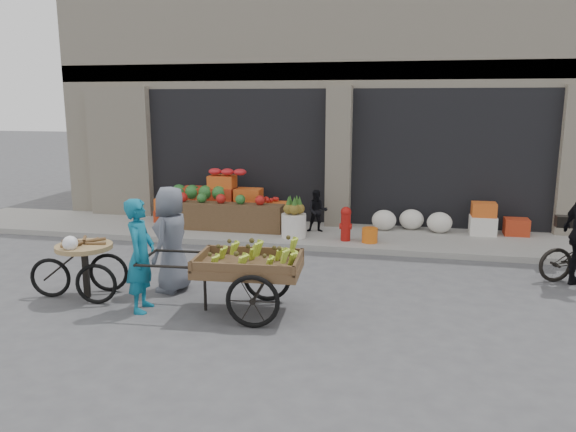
% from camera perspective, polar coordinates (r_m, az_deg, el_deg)
% --- Properties ---
extents(ground, '(80.00, 80.00, 0.00)m').
position_cam_1_polar(ground, '(8.39, 0.63, -9.02)').
color(ground, '#424244').
rests_on(ground, ground).
extents(sidewalk, '(18.00, 2.20, 0.12)m').
position_cam_1_polar(sidewalk, '(12.24, 4.51, -2.06)').
color(sidewalk, gray).
rests_on(sidewalk, ground).
extents(building, '(14.00, 6.45, 7.00)m').
position_cam_1_polar(building, '(15.80, 6.71, 13.11)').
color(building, beige).
rests_on(building, ground).
extents(fruit_display, '(3.10, 1.12, 1.24)m').
position_cam_1_polar(fruit_display, '(12.94, -6.24, 1.43)').
color(fruit_display, '#AF3218').
rests_on(fruit_display, sidewalk).
extents(pineapple_bin, '(0.52, 0.52, 0.50)m').
position_cam_1_polar(pineapple_bin, '(11.81, 0.60, -0.99)').
color(pineapple_bin, silver).
rests_on(pineapple_bin, sidewalk).
extents(fire_hydrant, '(0.22, 0.22, 0.71)m').
position_cam_1_polar(fire_hydrant, '(11.57, 5.89, -0.65)').
color(fire_hydrant, '#A5140F').
rests_on(fire_hydrant, sidewalk).
extents(orange_bucket, '(0.32, 0.32, 0.30)m').
position_cam_1_polar(orange_bucket, '(11.53, 8.31, -1.94)').
color(orange_bucket, orange).
rests_on(orange_bucket, sidewalk).
extents(right_bay_goods, '(3.35, 0.60, 0.70)m').
position_cam_1_polar(right_bay_goods, '(12.69, 16.69, -0.42)').
color(right_bay_goods, silver).
rests_on(right_bay_goods, sidewalk).
extents(seated_person, '(0.51, 0.43, 0.93)m').
position_cam_1_polar(seated_person, '(12.28, 2.99, 0.51)').
color(seated_person, black).
rests_on(seated_person, sidewalk).
extents(banana_cart, '(2.54, 1.18, 1.04)m').
position_cam_1_polar(banana_cart, '(7.89, -4.41, -4.65)').
color(banana_cart, brown).
rests_on(banana_cart, ground).
extents(vendor_woman, '(0.47, 0.65, 1.63)m').
position_cam_1_polar(vendor_woman, '(8.22, -14.75, -3.88)').
color(vendor_woman, '#106380').
rests_on(vendor_woman, ground).
extents(tricycle_cart, '(1.46, 0.99, 0.95)m').
position_cam_1_polar(tricycle_cart, '(9.07, -19.96, -4.40)').
color(tricycle_cart, '#9E7F51').
rests_on(tricycle_cart, ground).
extents(vendor_grey, '(0.61, 0.87, 1.67)m').
position_cam_1_polar(vendor_grey, '(8.97, -11.74, -2.32)').
color(vendor_grey, slate).
rests_on(vendor_grey, ground).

